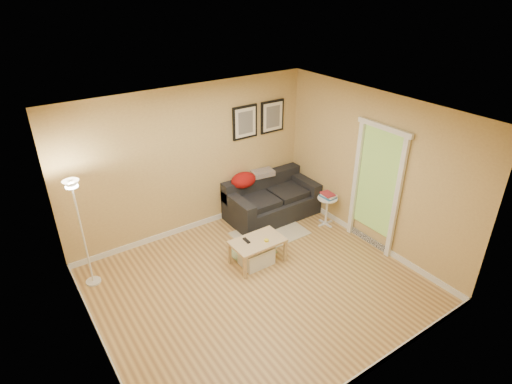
# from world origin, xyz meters

# --- Properties ---
(floor) EXTENTS (4.50, 4.50, 0.00)m
(floor) POSITION_xyz_m (0.00, 0.00, 0.00)
(floor) COLOR tan
(floor) RESTS_ON ground
(ceiling) EXTENTS (4.50, 4.50, 0.00)m
(ceiling) POSITION_xyz_m (0.00, 0.00, 2.60)
(ceiling) COLOR white
(ceiling) RESTS_ON wall_back
(wall_back) EXTENTS (4.50, 0.00, 4.50)m
(wall_back) POSITION_xyz_m (0.00, 2.00, 1.30)
(wall_back) COLOR tan
(wall_back) RESTS_ON ground
(wall_front) EXTENTS (4.50, 0.00, 4.50)m
(wall_front) POSITION_xyz_m (0.00, -2.00, 1.30)
(wall_front) COLOR tan
(wall_front) RESTS_ON ground
(wall_left) EXTENTS (0.00, 4.00, 4.00)m
(wall_left) POSITION_xyz_m (-2.25, 0.00, 1.30)
(wall_left) COLOR tan
(wall_left) RESTS_ON ground
(wall_right) EXTENTS (0.00, 4.00, 4.00)m
(wall_right) POSITION_xyz_m (2.25, 0.00, 1.30)
(wall_right) COLOR tan
(wall_right) RESTS_ON ground
(baseboard_back) EXTENTS (4.50, 0.02, 0.10)m
(baseboard_back) POSITION_xyz_m (0.00, 1.99, 0.05)
(baseboard_back) COLOR white
(baseboard_back) RESTS_ON ground
(baseboard_front) EXTENTS (4.50, 0.02, 0.10)m
(baseboard_front) POSITION_xyz_m (0.00, -1.99, 0.05)
(baseboard_front) COLOR white
(baseboard_front) RESTS_ON ground
(baseboard_left) EXTENTS (0.02, 4.00, 0.10)m
(baseboard_left) POSITION_xyz_m (-2.24, 0.00, 0.05)
(baseboard_left) COLOR white
(baseboard_left) RESTS_ON ground
(baseboard_right) EXTENTS (0.02, 4.00, 0.10)m
(baseboard_right) POSITION_xyz_m (2.24, 0.00, 0.05)
(baseboard_right) COLOR white
(baseboard_right) RESTS_ON ground
(sofa) EXTENTS (1.70, 0.90, 0.75)m
(sofa) POSITION_xyz_m (1.38, 1.53, 0.38)
(sofa) COLOR black
(sofa) RESTS_ON ground
(red_throw) EXTENTS (0.48, 0.36, 0.28)m
(red_throw) POSITION_xyz_m (0.93, 1.81, 0.77)
(red_throw) COLOR maroon
(red_throw) RESTS_ON sofa
(plaid_throw) EXTENTS (0.45, 0.32, 0.10)m
(plaid_throw) POSITION_xyz_m (1.38, 1.85, 0.78)
(plaid_throw) COLOR tan
(plaid_throw) RESTS_ON sofa
(framed_print_left) EXTENTS (0.50, 0.04, 0.60)m
(framed_print_left) POSITION_xyz_m (1.08, 1.98, 1.80)
(framed_print_left) COLOR black
(framed_print_left) RESTS_ON wall_back
(framed_print_right) EXTENTS (0.50, 0.04, 0.60)m
(framed_print_right) POSITION_xyz_m (1.68, 1.98, 1.80)
(framed_print_right) COLOR black
(framed_print_right) RESTS_ON wall_back
(area_rug) EXTENTS (1.25, 0.85, 0.01)m
(area_rug) POSITION_xyz_m (0.98, 1.04, 0.01)
(area_rug) COLOR beige
(area_rug) RESTS_ON ground
(green_runner) EXTENTS (0.70, 0.50, 0.01)m
(green_runner) POSITION_xyz_m (0.40, 0.75, 0.01)
(green_runner) COLOR #668C4C
(green_runner) RESTS_ON ground
(coffee_table) EXTENTS (0.96, 0.76, 0.42)m
(coffee_table) POSITION_xyz_m (0.33, 0.48, 0.21)
(coffee_table) COLOR tan
(coffee_table) RESTS_ON ground
(remote_control) EXTENTS (0.06, 0.16, 0.02)m
(remote_control) POSITION_xyz_m (0.18, 0.56, 0.43)
(remote_control) COLOR black
(remote_control) RESTS_ON coffee_table
(tape_roll) EXTENTS (0.07, 0.07, 0.03)m
(tape_roll) POSITION_xyz_m (0.43, 0.38, 0.43)
(tape_roll) COLOR yellow
(tape_roll) RESTS_ON coffee_table
(storage_bin) EXTENTS (0.51, 0.37, 0.31)m
(storage_bin) POSITION_xyz_m (0.29, 0.45, 0.16)
(storage_bin) COLOR white
(storage_bin) RESTS_ON ground
(side_table) EXTENTS (0.36, 0.36, 0.56)m
(side_table) POSITION_xyz_m (2.02, 0.72, 0.28)
(side_table) COLOR white
(side_table) RESTS_ON ground
(book_stack) EXTENTS (0.20, 0.27, 0.08)m
(book_stack) POSITION_xyz_m (2.04, 0.73, 0.60)
(book_stack) COLOR teal
(book_stack) RESTS_ON side_table
(floor_lamp) EXTENTS (0.22, 0.22, 1.71)m
(floor_lamp) POSITION_xyz_m (-2.00, 1.47, 0.81)
(floor_lamp) COLOR white
(floor_lamp) RESTS_ON ground
(doorway) EXTENTS (0.12, 1.01, 2.13)m
(doorway) POSITION_xyz_m (2.20, -0.15, 1.02)
(doorway) COLOR white
(doorway) RESTS_ON ground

